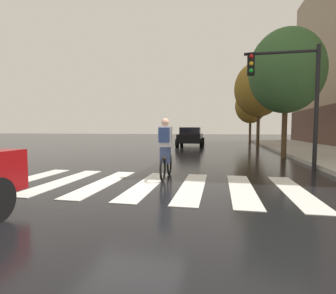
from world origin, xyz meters
name	(u,v)px	position (x,y,z in m)	size (l,w,h in m)	color
ground_plane	(132,184)	(0.00, 0.00, 0.00)	(120.00, 120.00, 0.00)	black
crosswalk_stripes	(147,185)	(0.39, 0.00, 0.01)	(7.41, 3.36, 0.01)	silver
sedan_mid	(191,136)	(-0.06, 14.60, 0.77)	(2.10, 4.36, 1.50)	black
cyclist	(165,149)	(0.69, 0.89, 0.84)	(0.37, 1.71, 1.69)	black
traffic_light_near	(291,86)	(4.54, 3.49, 2.86)	(2.47, 0.28, 4.20)	black
street_tree_near	(286,71)	(5.16, 6.91, 4.05)	(3.37, 3.37, 5.99)	#4C3823
street_tree_mid	(259,89)	(5.08, 14.84, 4.41)	(3.67, 3.67, 6.53)	#4C3823
street_tree_far	(251,106)	(5.29, 21.91, 3.72)	(3.10, 3.10, 5.52)	#4C3823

